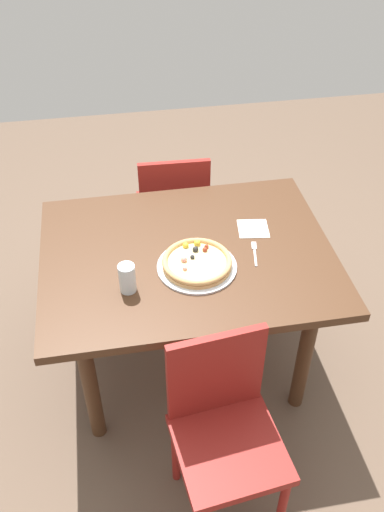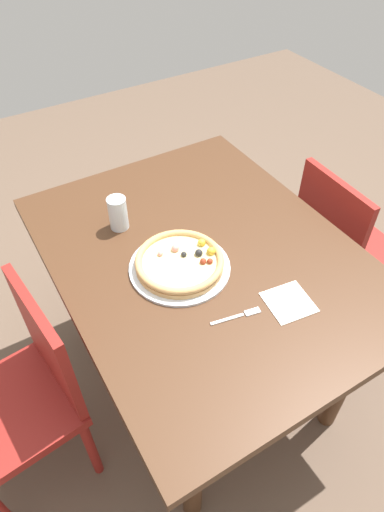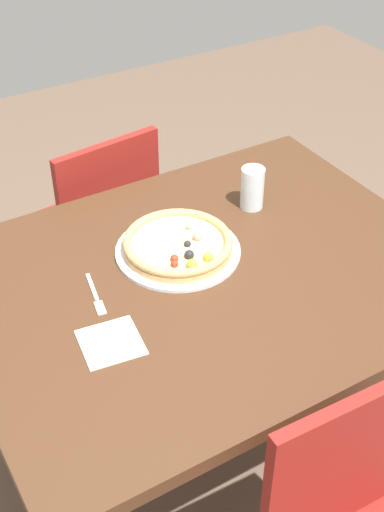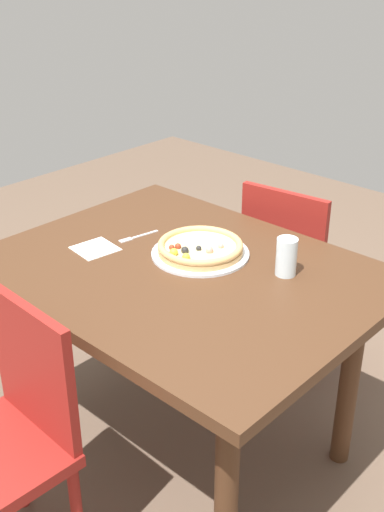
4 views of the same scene
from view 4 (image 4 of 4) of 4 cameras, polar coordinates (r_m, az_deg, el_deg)
name	(u,v)px [view 4 (image 4 of 4)]	position (r m, az deg, el deg)	size (l,w,h in m)	color
ground_plane	(185,441)	(2.61, -0.67, -16.25)	(6.00, 6.00, 0.00)	brown
dining_table	(184,294)	(2.20, -0.76, -3.42)	(1.30, 1.00, 0.77)	#472B19
chair_near	(293,269)	(2.80, 9.02, -1.13)	(0.44, 0.44, 0.88)	maroon
chair_far	(5,437)	(1.99, -16.36, -15.31)	(0.41, 0.41, 0.88)	maroon
plate	(200,254)	(2.24, 0.75, 0.22)	(0.35, 0.35, 0.01)	silver
pizza	(200,247)	(2.23, 0.72, 0.79)	(0.30, 0.30, 0.05)	tan
fork	(136,237)	(2.38, -5.07, 1.69)	(0.05, 0.17, 0.00)	silver
drinking_glass	(286,257)	(2.11, 8.45, -0.06)	(0.07, 0.07, 0.13)	silver
napkin	(95,249)	(2.31, -8.66, 0.66)	(0.14, 0.14, 0.00)	white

